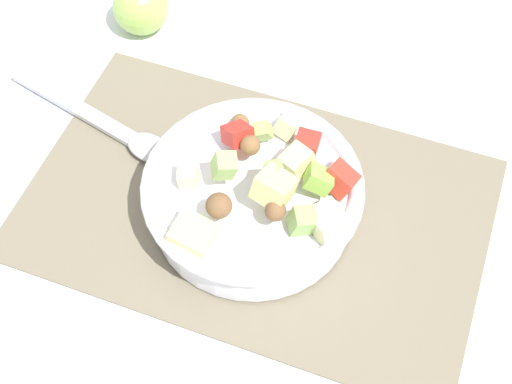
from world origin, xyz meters
TOP-DOWN VIEW (x-y plane):
  - ground_plane at (0.00, 0.00)m, footprint 2.40×2.40m
  - placemat at (0.00, 0.00)m, footprint 0.49×0.31m
  - salad_bowl at (-0.00, 0.01)m, footprint 0.23×0.23m
  - serving_spoon at (0.19, -0.04)m, footprint 0.24×0.08m
  - whole_apple at (0.23, -0.21)m, footprint 0.07×0.07m

SIDE VIEW (x-z plane):
  - ground_plane at x=0.00m, z-range 0.00..0.00m
  - placemat at x=0.00m, z-range 0.00..0.01m
  - serving_spoon at x=0.19m, z-range 0.00..0.02m
  - whole_apple at x=0.23m, z-range -0.01..0.08m
  - salad_bowl at x=0.00m, z-range -0.01..0.09m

